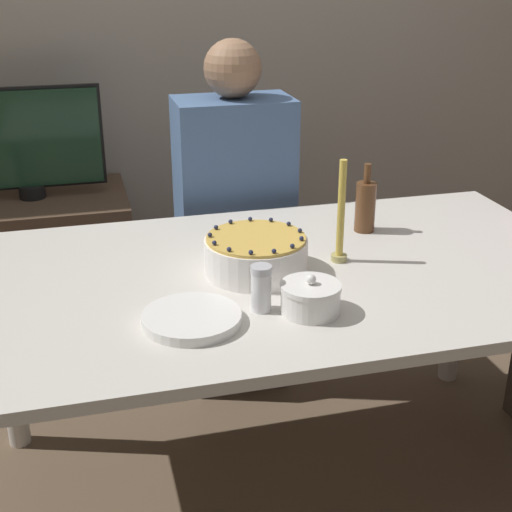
{
  "coord_description": "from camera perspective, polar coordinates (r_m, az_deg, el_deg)",
  "views": [
    {
      "loc": [
        -0.52,
        -1.65,
        1.5
      ],
      "look_at": [
        -0.08,
        0.01,
        0.77
      ],
      "focal_mm": 50.0,
      "sensor_mm": 36.0,
      "label": 1
    }
  ],
  "objects": [
    {
      "name": "sugar_shaker",
      "position": [
        1.66,
        0.42,
        -2.57
      ],
      "size": [
        0.05,
        0.05,
        0.11
      ],
      "color": "white",
      "rests_on": "dining_table"
    },
    {
      "name": "person_man_blue_shirt",
      "position": [
        2.59,
        -1.71,
        1.28
      ],
      "size": [
        0.4,
        0.34,
        1.25
      ],
      "rotation": [
        0.0,
        0.0,
        3.14
      ],
      "color": "#595960",
      "rests_on": "ground_plane"
    },
    {
      "name": "side_cabinet",
      "position": [
        3.01,
        -16.7,
        -1.22
      ],
      "size": [
        0.71,
        0.5,
        0.63
      ],
      "color": "#4C3828",
      "rests_on": "ground_plane"
    },
    {
      "name": "bottle",
      "position": [
        2.17,
        8.74,
        4.01
      ],
      "size": [
        0.06,
        0.06,
        0.21
      ],
      "color": "brown",
      "rests_on": "dining_table"
    },
    {
      "name": "candle",
      "position": [
        1.93,
        6.79,
        2.81
      ],
      "size": [
        0.04,
        0.04,
        0.29
      ],
      "color": "tan",
      "rests_on": "dining_table"
    },
    {
      "name": "cake",
      "position": [
        1.87,
        -0.0,
        0.11
      ],
      "size": [
        0.27,
        0.27,
        0.11
      ],
      "color": "white",
      "rests_on": "dining_table"
    },
    {
      "name": "tv_monitor",
      "position": [
        2.84,
        -17.93,
        8.72
      ],
      "size": [
        0.57,
        0.1,
        0.42
      ],
      "color": "black",
      "rests_on": "side_cabinet"
    },
    {
      "name": "ground_plane",
      "position": [
        2.29,
        2.17,
        -17.89
      ],
      "size": [
        12.0,
        12.0,
        0.0
      ],
      "primitive_type": "plane",
      "color": "brown"
    },
    {
      "name": "sugar_bowl",
      "position": [
        1.67,
        4.37,
        -3.36
      ],
      "size": [
        0.14,
        0.14,
        0.1
      ],
      "color": "white",
      "rests_on": "dining_table"
    },
    {
      "name": "dining_table",
      "position": [
        1.94,
        2.45,
        -3.64
      ],
      "size": [
        1.69,
        0.97,
        0.73
      ],
      "color": "beige",
      "rests_on": "ground_plane"
    },
    {
      "name": "wall_behind",
      "position": [
        3.1,
        -5.32,
        19.21
      ],
      "size": [
        8.0,
        0.05,
        2.6
      ],
      "color": "#ADA393",
      "rests_on": "ground_plane"
    },
    {
      "name": "plate_stack",
      "position": [
        1.63,
        -5.18,
        -5.0
      ],
      "size": [
        0.23,
        0.23,
        0.02
      ],
      "color": "white",
      "rests_on": "dining_table"
    }
  ]
}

